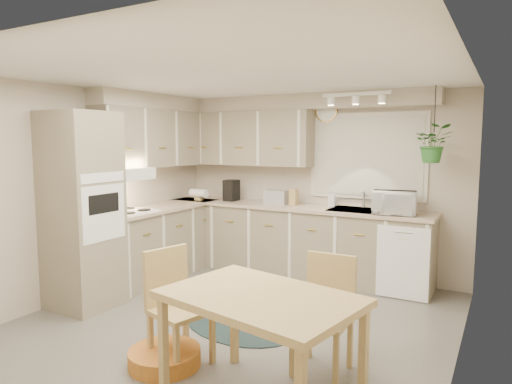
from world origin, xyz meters
TOP-DOWN VIEW (x-y plane):
  - floor at (0.00, 0.00)m, footprint 4.20×4.20m
  - ceiling at (0.00, 0.00)m, footprint 4.20×4.20m
  - wall_back at (0.00, 2.10)m, footprint 4.00×0.04m
  - wall_front at (0.00, -2.10)m, footprint 4.00×0.04m
  - wall_left at (-2.00, 0.00)m, footprint 0.04×4.20m
  - wall_right at (2.00, 0.00)m, footprint 0.04×4.20m
  - base_cab_left at (-1.70, 0.88)m, footprint 0.60×1.85m
  - base_cab_back at (-0.20, 1.80)m, footprint 3.60×0.60m
  - counter_left at (-1.69, 0.88)m, footprint 0.64×1.89m
  - counter_back at (-0.20, 1.79)m, footprint 3.64×0.64m
  - oven_stack at (-1.68, -0.38)m, footprint 0.65×0.65m
  - wall_oven_face at (-1.35, -0.38)m, footprint 0.02×0.56m
  - upper_cab_left at (-1.82, 1.00)m, footprint 0.35×2.00m
  - upper_cab_back at (-1.00, 1.93)m, footprint 2.00×0.35m
  - soffit_left at (-1.85, 1.00)m, footprint 0.30×2.00m
  - soffit_back at (-0.20, 1.95)m, footprint 3.60×0.30m
  - cooktop at (-1.68, 0.30)m, footprint 0.52×0.58m
  - range_hood at (-1.70, 0.30)m, footprint 0.40×0.60m
  - window_blinds at (0.70, 2.07)m, footprint 1.40×0.02m
  - window_frame at (0.70, 2.08)m, footprint 1.50×0.02m
  - sink at (0.70, 1.80)m, footprint 0.70×0.48m
  - dishwasher_front at (1.30, 1.49)m, footprint 0.58×0.02m
  - track_light_bar at (0.70, 1.55)m, footprint 0.80×0.04m
  - wall_clock at (0.15, 2.07)m, footprint 0.30×0.03m
  - dining_table at (0.91, -1.14)m, footprint 1.39×1.06m
  - chair_left at (0.05, -0.89)m, footprint 0.53×0.53m
  - chair_back at (1.09, -0.48)m, footprint 0.43×0.43m
  - braided_rug at (0.05, 0.05)m, footprint 1.55×1.35m
  - pet_bed at (-0.04, -1.00)m, footprint 0.74×0.74m
  - microwave at (1.14, 1.70)m, footprint 0.53×0.35m
  - soap_bottle at (0.30, 1.95)m, footprint 0.11×0.21m
  - hanging_plant at (1.55, 1.70)m, footprint 0.46×0.50m
  - coffee_maker at (-1.16, 1.80)m, footprint 0.17×0.21m
  - toaster at (-0.45, 1.82)m, footprint 0.32×0.19m
  - knife_block at (-0.21, 1.85)m, footprint 0.10×0.10m

SIDE VIEW (x-z plane):
  - floor at x=0.00m, z-range 0.00..0.00m
  - braided_rug at x=0.05m, z-range 0.00..0.01m
  - pet_bed at x=-0.04m, z-range 0.00..0.13m
  - dining_table at x=0.91m, z-range 0.00..0.79m
  - dishwasher_front at x=1.30m, z-range 0.01..0.84m
  - base_cab_left at x=-1.70m, z-range 0.00..0.90m
  - base_cab_back at x=-0.20m, z-range 0.00..0.90m
  - chair_back at x=1.09m, z-range 0.00..0.90m
  - chair_left at x=0.05m, z-range 0.00..0.92m
  - sink at x=0.70m, z-range 0.85..0.95m
  - counter_left at x=-1.69m, z-range 0.90..0.94m
  - counter_back at x=-0.20m, z-range 0.90..0.94m
  - cooktop at x=-1.68m, z-range 0.93..0.95m
  - soap_bottle at x=0.30m, z-range 0.94..1.03m
  - toaster at x=-0.45m, z-range 0.94..1.13m
  - knife_block at x=-0.21m, z-range 0.94..1.15m
  - oven_stack at x=-1.68m, z-range 0.00..2.10m
  - wall_oven_face at x=-1.35m, z-range 0.76..1.34m
  - coffee_maker at x=-1.16m, z-range 0.94..1.24m
  - microwave at x=1.14m, z-range 0.94..1.27m
  - wall_back at x=0.00m, z-range 0.00..2.40m
  - wall_front at x=0.00m, z-range 0.00..2.40m
  - wall_left at x=-2.00m, z-range 0.00..2.40m
  - wall_right at x=2.00m, z-range 0.00..2.40m
  - range_hood at x=-1.70m, z-range 1.33..1.47m
  - window_blinds at x=0.70m, z-range 1.10..2.10m
  - window_frame at x=0.70m, z-range 1.05..2.15m
  - hanging_plant at x=1.55m, z-range 1.55..1.88m
  - upper_cab_left at x=-1.82m, z-range 1.45..2.20m
  - upper_cab_back at x=-1.00m, z-range 1.45..2.20m
  - wall_clock at x=0.15m, z-range 2.03..2.33m
  - soffit_left at x=-1.85m, z-range 2.20..2.40m
  - soffit_back at x=-0.20m, z-range 2.20..2.40m
  - track_light_bar at x=0.70m, z-range 2.31..2.35m
  - ceiling at x=0.00m, z-range 2.40..2.40m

